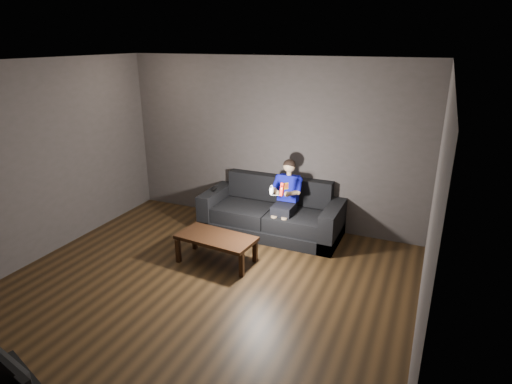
% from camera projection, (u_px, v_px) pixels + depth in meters
% --- Properties ---
extents(floor, '(5.00, 5.00, 0.00)m').
position_uv_depth(floor, '(194.00, 296.00, 5.16)').
color(floor, black).
rests_on(floor, ground).
extents(back_wall, '(5.00, 0.04, 2.70)m').
position_uv_depth(back_wall, '(271.00, 143.00, 6.87)').
color(back_wall, '#3A3633').
rests_on(back_wall, ground).
extents(left_wall, '(0.04, 5.00, 2.70)m').
position_uv_depth(left_wall, '(25.00, 166.00, 5.64)').
color(left_wall, '#3A3633').
rests_on(left_wall, ground).
extents(right_wall, '(0.04, 5.00, 2.70)m').
position_uv_depth(right_wall, '(430.00, 229.00, 3.77)').
color(right_wall, '#3A3633').
rests_on(right_wall, ground).
extents(ceiling, '(5.00, 5.00, 0.02)m').
position_uv_depth(ceiling, '(180.00, 64.00, 4.25)').
color(ceiling, white).
rests_on(ceiling, back_wall).
extents(sofa, '(2.19, 0.95, 0.85)m').
position_uv_depth(sofa, '(272.00, 216.00, 6.80)').
color(sofa, black).
rests_on(sofa, floor).
extents(child, '(0.46, 0.56, 1.12)m').
position_uv_depth(child, '(286.00, 193.00, 6.51)').
color(child, black).
rests_on(child, sofa).
extents(wii_remote_red, '(0.06, 0.08, 0.19)m').
position_uv_depth(wii_remote_red, '(282.00, 189.00, 6.03)').
color(wii_remote_red, red).
rests_on(wii_remote_red, child).
extents(nunchuk_white, '(0.08, 0.10, 0.16)m').
position_uv_depth(nunchuk_white, '(271.00, 190.00, 6.11)').
color(nunchuk_white, white).
rests_on(nunchuk_white, child).
extents(wii_remote_black, '(0.08, 0.17, 0.03)m').
position_uv_depth(wii_remote_black, '(214.00, 189.00, 6.98)').
color(wii_remote_black, black).
rests_on(wii_remote_black, sofa).
extents(coffee_table, '(1.11, 0.63, 0.39)m').
position_uv_depth(coffee_table, '(216.00, 240.00, 5.86)').
color(coffee_table, black).
rests_on(coffee_table, floor).
extents(tv, '(0.97, 0.34, 0.56)m').
position_uv_depth(tv, '(13.00, 374.00, 2.97)').
color(tv, black).
rests_on(tv, media_console).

